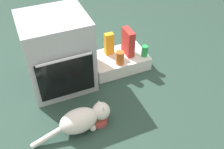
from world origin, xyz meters
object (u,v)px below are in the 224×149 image
Objects in this scene: juice_carton at (109,44)px; sauce_jar at (120,58)px; oven at (58,53)px; cat at (83,119)px; soda_can at (145,51)px; cereal_box at (128,42)px; pantry_cabinet at (119,61)px; food_bowl at (99,120)px.

juice_carton is 1.71× the size of sauce_jar.
oven is 0.67m from cat.
soda_can is 0.19m from cereal_box.
cat is at bearing -133.69° from pantry_cabinet.
cat is (-0.14, -0.01, 0.09)m from food_bowl.
soda_can is at bearing -22.64° from pantry_cabinet.
cat is 5.66× the size of soda_can.
food_bowl is (-0.47, -0.62, -0.04)m from pantry_cabinet.
cat is 0.77m from sauce_jar.
cereal_box reaches higher than sauce_jar.
oven reaches higher than pantry_cabinet.
soda_can is at bearing -29.36° from juice_carton.
oven is 2.58× the size of cereal_box.
sauce_jar is (0.03, -0.20, -0.05)m from juice_carton.
pantry_cabinet is at bearing 42.41° from cat.
sauce_jar is (0.42, 0.51, 0.18)m from food_bowl.
cat is 0.90m from juice_carton.
oven is 1.06× the size of cat.
soda_can reaches higher than pantry_cabinet.
pantry_cabinet is at bearing 157.36° from soda_can.
sauce_jar reaches higher than soda_can.
oven is at bearing 87.60° from cat.
cereal_box is (0.18, -0.07, 0.02)m from juice_carton.
juice_carton is 0.21m from sauce_jar.
cereal_box reaches higher than soda_can.
soda_can is at bearing 36.31° from food_bowl.
cat is at bearing -137.88° from cereal_box.
juice_carton is (0.53, 0.71, 0.14)m from cat.
soda_can is 0.86× the size of sauce_jar.
cat reaches higher than food_bowl.
pantry_cabinet is at bearing 0.51° from oven.
oven is 0.72m from food_bowl.
food_bowl is at bearing -132.17° from cereal_box.
soda_can is (0.71, 0.52, 0.17)m from food_bowl.
sauce_jar reaches higher than food_bowl.
food_bowl is 1.23× the size of soda_can.
sauce_jar is at bearing -176.64° from soda_can.
food_bowl is 0.89m from cereal_box.
juice_carton is at bearing 134.56° from pantry_cabinet.
food_bowl is at bearing 0.00° from cat.
pantry_cabinet is 0.78m from food_bowl.
sauce_jar is at bearing -11.06° from oven.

